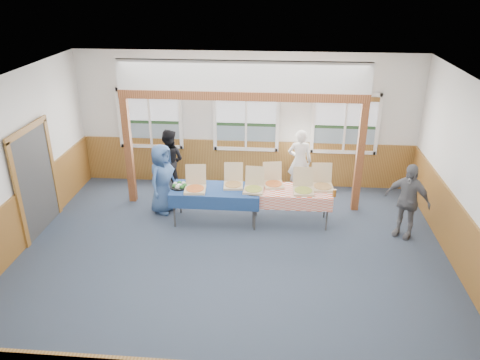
{
  "coord_description": "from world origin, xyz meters",
  "views": [
    {
      "loc": [
        0.77,
        -7.08,
        4.83
      ],
      "look_at": [
        0.07,
        1.0,
        1.19
      ],
      "focal_mm": 35.0,
      "sensor_mm": 36.0,
      "label": 1
    }
  ],
  "objects_px": {
    "woman_white": "(300,161)",
    "woman_black": "(169,161)",
    "table_left": "(216,191)",
    "person_grey": "(407,201)",
    "man_blue": "(162,179)",
    "table_right": "(291,192)"
  },
  "relations": [
    {
      "from": "table_right",
      "to": "woman_black",
      "type": "height_order",
      "value": "woman_black"
    },
    {
      "from": "table_left",
      "to": "table_right",
      "type": "distance_m",
      "value": 1.53
    },
    {
      "from": "table_left",
      "to": "woman_black",
      "type": "height_order",
      "value": "woman_black"
    },
    {
      "from": "table_left",
      "to": "person_grey",
      "type": "bearing_deg",
      "value": 17.08
    },
    {
      "from": "man_blue",
      "to": "person_grey",
      "type": "relative_size",
      "value": 1.01
    },
    {
      "from": "table_right",
      "to": "man_blue",
      "type": "xyz_separation_m",
      "value": [
        -2.73,
        0.28,
        0.07
      ]
    },
    {
      "from": "woman_white",
      "to": "woman_black",
      "type": "height_order",
      "value": "woman_white"
    },
    {
      "from": "table_right",
      "to": "person_grey",
      "type": "bearing_deg",
      "value": -15.61
    },
    {
      "from": "woman_white",
      "to": "woman_black",
      "type": "relative_size",
      "value": 1.0
    },
    {
      "from": "man_blue",
      "to": "person_grey",
      "type": "height_order",
      "value": "man_blue"
    },
    {
      "from": "table_right",
      "to": "woman_black",
      "type": "relative_size",
      "value": 1.13
    },
    {
      "from": "table_left",
      "to": "man_blue",
      "type": "xyz_separation_m",
      "value": [
        -1.2,
        0.36,
        0.07
      ]
    },
    {
      "from": "table_left",
      "to": "person_grey",
      "type": "distance_m",
      "value": 3.77
    },
    {
      "from": "man_blue",
      "to": "table_right",
      "type": "bearing_deg",
      "value": -73.2
    },
    {
      "from": "table_right",
      "to": "woman_white",
      "type": "distance_m",
      "value": 1.55
    },
    {
      "from": "woman_white",
      "to": "person_grey",
      "type": "bearing_deg",
      "value": 135.93
    },
    {
      "from": "table_left",
      "to": "person_grey",
      "type": "height_order",
      "value": "person_grey"
    },
    {
      "from": "woman_black",
      "to": "man_blue",
      "type": "xyz_separation_m",
      "value": [
        0.08,
        -1.02,
        0.0
      ]
    },
    {
      "from": "table_right",
      "to": "woman_black",
      "type": "distance_m",
      "value": 3.1
    },
    {
      "from": "table_left",
      "to": "woman_white",
      "type": "distance_m",
      "value": 2.38
    },
    {
      "from": "table_left",
      "to": "man_blue",
      "type": "distance_m",
      "value": 1.25
    },
    {
      "from": "person_grey",
      "to": "woman_black",
      "type": "bearing_deg",
      "value": -164.23
    }
  ]
}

